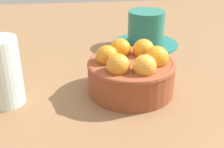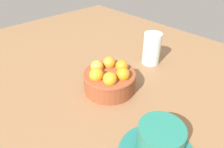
# 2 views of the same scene
# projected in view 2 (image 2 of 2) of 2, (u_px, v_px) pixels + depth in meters

# --- Properties ---
(ground_plane) EXTENTS (1.45, 1.13, 0.04)m
(ground_plane) POSITION_uv_depth(u_px,v_px,m) (110.00, 94.00, 0.61)
(ground_plane) COLOR brown
(terracotta_bowl) EXTENTS (0.15, 0.15, 0.08)m
(terracotta_bowl) POSITION_uv_depth(u_px,v_px,m) (110.00, 78.00, 0.57)
(terracotta_bowl) COLOR brown
(terracotta_bowl) RESTS_ON ground_plane
(coffee_cup) EXTENTS (0.16, 0.16, 0.08)m
(coffee_cup) POSITION_uv_depth(u_px,v_px,m) (159.00, 144.00, 0.39)
(coffee_cup) COLOR #1E6B62
(coffee_cup) RESTS_ON ground_plane
(water_glass) EXTENTS (0.06, 0.06, 0.11)m
(water_glass) POSITION_uv_depth(u_px,v_px,m) (152.00, 49.00, 0.69)
(water_glass) COLOR silver
(water_glass) RESTS_ON ground_plane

